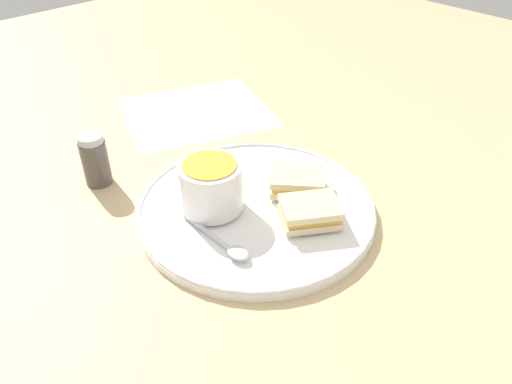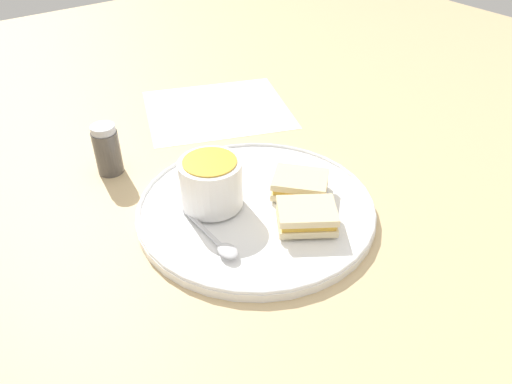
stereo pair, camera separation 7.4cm
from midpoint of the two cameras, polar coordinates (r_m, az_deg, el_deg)
name	(u,v)px [view 1 (the left image)]	position (r m, az deg, el deg)	size (l,w,h in m)	color
ground_plane	(256,212)	(0.76, -2.77, -2.44)	(2.40, 2.40, 0.00)	#D1B27F
plate	(256,208)	(0.75, -2.79, -1.90)	(0.36, 0.36, 0.02)	white
soup_bowl	(211,186)	(0.73, -8.09, 0.62)	(0.09, 0.09, 0.07)	white
spoon	(232,249)	(0.67, -5.91, -6.61)	(0.13, 0.02, 0.01)	silver
sandwich_half_near	(310,212)	(0.71, 3.24, -2.40)	(0.10, 0.10, 0.03)	beige
sandwich_half_far	(297,182)	(0.77, 2.01, 1.11)	(0.10, 0.10, 0.03)	beige
salt_shaker	(95,160)	(0.85, -20.32, 3.37)	(0.04, 0.04, 0.09)	#4C4742
menu_sheet	(197,112)	(1.05, -8.84, 8.97)	(0.33, 0.36, 0.00)	white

